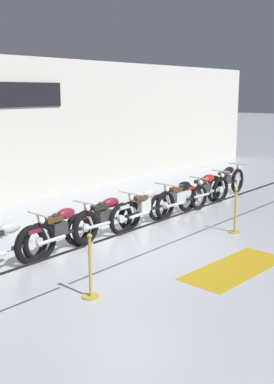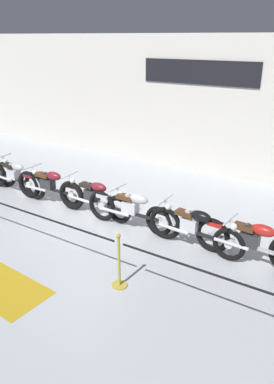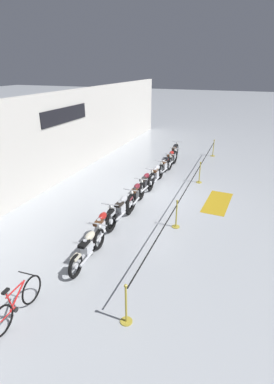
% 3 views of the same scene
% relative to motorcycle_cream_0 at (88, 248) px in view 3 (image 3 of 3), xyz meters
% --- Properties ---
extents(ground_plane, '(120.00, 120.00, 0.00)m').
position_rel_motorcycle_cream_0_xyz_m(ground_plane, '(5.30, -0.52, -0.46)').
color(ground_plane, '#B2B7BC').
extents(back_wall, '(28.00, 0.29, 4.20)m').
position_rel_motorcycle_cream_0_xyz_m(back_wall, '(5.30, 4.61, 1.64)').
color(back_wall, silver).
rests_on(back_wall, ground).
extents(motorcycle_cream_0, '(2.11, 0.62, 0.92)m').
position_rel_motorcycle_cream_0_xyz_m(motorcycle_cream_0, '(0.00, 0.00, 0.00)').
color(motorcycle_cream_0, black).
rests_on(motorcycle_cream_0, ground).
extents(motorcycle_red_1, '(2.46, 0.62, 0.96)m').
position_rel_motorcycle_cream_0_xyz_m(motorcycle_red_1, '(1.16, 0.17, 0.01)').
color(motorcycle_red_1, black).
rests_on(motorcycle_red_1, ground).
extents(motorcycle_silver_2, '(2.42, 0.62, 0.96)m').
position_rel_motorcycle_cream_0_xyz_m(motorcycle_silver_2, '(2.60, 0.07, 0.02)').
color(motorcycle_silver_2, black).
rests_on(motorcycle_silver_2, ground).
extents(motorcycle_maroon_3, '(2.24, 0.62, 0.96)m').
position_rel_motorcycle_cream_0_xyz_m(motorcycle_maroon_3, '(3.95, 0.05, 0.01)').
color(motorcycle_maroon_3, black).
rests_on(motorcycle_maroon_3, ground).
extents(motorcycle_maroon_4, '(2.28, 0.62, 0.93)m').
position_rel_motorcycle_cream_0_xyz_m(motorcycle_maroon_4, '(5.35, 0.14, -0.01)').
color(motorcycle_maroon_4, black).
rests_on(motorcycle_maroon_4, ground).
extents(motorcycle_silver_5, '(2.45, 0.62, 0.95)m').
position_rel_motorcycle_cream_0_xyz_m(motorcycle_silver_5, '(6.57, 0.01, 0.02)').
color(motorcycle_silver_5, black).
rests_on(motorcycle_silver_5, ground).
extents(motorcycle_black_6, '(2.35, 0.62, 0.92)m').
position_rel_motorcycle_cream_0_xyz_m(motorcycle_black_6, '(8.05, 0.01, 0.00)').
color(motorcycle_black_6, black).
rests_on(motorcycle_black_6, ground).
extents(motorcycle_red_7, '(2.36, 0.62, 0.95)m').
position_rel_motorcycle_cream_0_xyz_m(motorcycle_red_7, '(9.29, 0.02, 0.02)').
color(motorcycle_red_7, black).
rests_on(motorcycle_red_7, ground).
extents(motorcycle_black_8, '(2.40, 0.62, 0.97)m').
position_rel_motorcycle_cream_0_xyz_m(motorcycle_black_8, '(10.78, 0.18, 0.03)').
color(motorcycle_black_8, black).
rests_on(motorcycle_black_8, ground).
extents(bicycle, '(1.73, 0.48, 0.96)m').
position_rel_motorcycle_cream_0_xyz_m(bicycle, '(-2.42, 0.45, -0.08)').
color(bicycle, black).
rests_on(bicycle, ground).
extents(stanchion_far_left, '(14.20, 0.28, 1.05)m').
position_rel_motorcycle_cream_0_xyz_m(stanchion_far_left, '(3.85, -1.90, 0.31)').
color(stanchion_far_left, gold).
rests_on(stanchion_far_left, ground).
extents(stanchion_mid_left, '(0.28, 0.28, 1.05)m').
position_rel_motorcycle_cream_0_xyz_m(stanchion_mid_left, '(2.87, -1.90, -0.10)').
color(stanchion_mid_left, gold).
rests_on(stanchion_mid_left, ground).
extents(stanchion_mid_right, '(0.28, 0.28, 1.05)m').
position_rel_motorcycle_cream_0_xyz_m(stanchion_mid_right, '(7.54, -1.90, -0.10)').
color(stanchion_mid_right, gold).
rests_on(stanchion_mid_right, ground).
extents(stanchion_far_right, '(0.28, 0.28, 1.05)m').
position_rel_motorcycle_cream_0_xyz_m(stanchion_far_right, '(12.46, -1.90, -0.10)').
color(stanchion_far_right, gold).
rests_on(stanchion_far_right, ground).
extents(floor_banner, '(2.46, 1.09, 0.01)m').
position_rel_motorcycle_cream_0_xyz_m(floor_banner, '(5.50, -3.04, -0.46)').
color(floor_banner, '#B78E19').
rests_on(floor_banner, ground).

